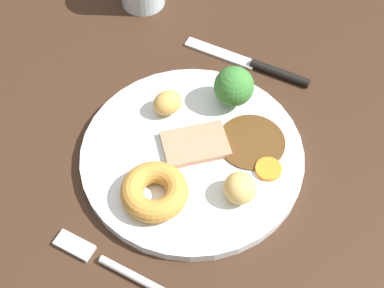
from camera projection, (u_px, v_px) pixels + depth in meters
dining_table at (192, 166)px, 70.41cm from camera, size 120.00×84.00×3.60cm
dinner_plate at (192, 152)px, 68.66cm from camera, size 27.28×27.28×1.40cm
gravy_pool at (252, 142)px, 68.49cm from camera, size 8.29×8.29×0.30cm
meat_slice_main at (192, 143)px, 68.06cm from camera, size 8.98×9.46×0.80cm
yorkshire_pudding at (154, 191)px, 63.12cm from camera, size 7.79×7.79×2.63cm
roast_potato_left at (167, 103)px, 70.28cm from camera, size 4.93×4.73×3.01cm
roast_potato_right at (240, 188)px, 62.96cm from camera, size 5.29×5.24×3.37cm
carrot_coin_front at (268, 169)px, 66.07cm from camera, size 3.16×3.16×0.54cm
broccoli_floret at (234, 86)px, 69.80cm from camera, size 5.09×5.09×5.64cm
fork at (111, 265)px, 60.56cm from camera, size 2.69×15.32×0.90cm
knife at (257, 65)px, 77.24cm from camera, size 2.57×18.55×1.20cm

